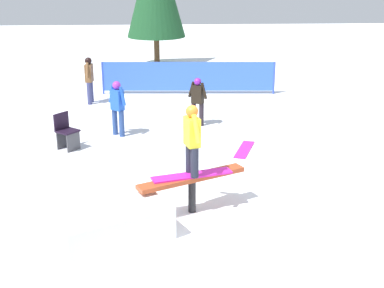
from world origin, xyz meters
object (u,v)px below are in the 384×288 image
object	(u,v)px
bystander_black	(198,99)
folding_chair	(66,132)
rail_feature	(192,182)
main_rider_on_rail	(192,142)
bystander_blue	(117,105)
bystander_brown	(89,78)
loose_snowboard_magenta	(244,149)

from	to	relation	value
bystander_black	folding_chair	xyz separation A→B (m)	(-3.28, -1.80, -0.33)
rail_feature	folding_chair	bearing A→B (deg)	101.37
main_rider_on_rail	bystander_blue	world-z (taller)	main_rider_on_rail
bystander_brown	loose_snowboard_magenta	bearing A→B (deg)	-132.32
bystander_brown	folding_chair	xyz separation A→B (m)	(-0.02, -4.38, -0.41)
rail_feature	loose_snowboard_magenta	distance (m)	3.61
main_rider_on_rail	bystander_black	size ratio (longest dim) A/B	1.12
bystander_blue	bystander_black	xyz separation A→B (m)	(2.11, 0.80, -0.06)
bystander_blue	loose_snowboard_magenta	distance (m)	3.47
rail_feature	main_rider_on_rail	bearing A→B (deg)	0.00
rail_feature	folding_chair	distance (m)	4.57
loose_snowboard_magenta	rail_feature	bearing A→B (deg)	175.36
rail_feature	main_rider_on_rail	xyz separation A→B (m)	(0.00, 0.00, 0.75)
loose_snowboard_magenta	folding_chair	world-z (taller)	folding_chair
bystander_blue	bystander_black	bearing A→B (deg)	64.12
rail_feature	loose_snowboard_magenta	size ratio (longest dim) A/B	1.58
bystander_blue	folding_chair	bearing A→B (deg)	-96.11
main_rider_on_rail	bystander_black	distance (m)	5.43
rail_feature	bystander_black	distance (m)	5.40
bystander_black	bystander_brown	bearing A→B (deg)	-7.82
rail_feature	bystander_black	size ratio (longest dim) A/B	1.49
main_rider_on_rail	loose_snowboard_magenta	world-z (taller)	main_rider_on_rail
bystander_black	loose_snowboard_magenta	size ratio (longest dim) A/B	1.06
rail_feature	bystander_brown	size ratio (longest dim) A/B	1.35
bystander_brown	bystander_black	world-z (taller)	bystander_brown
loose_snowboard_magenta	folding_chair	bearing A→B (deg)	104.89
rail_feature	bystander_black	bearing A→B (deg)	58.30
loose_snowboard_magenta	bystander_black	bearing A→B (deg)	44.40
main_rider_on_rail	folding_chair	xyz separation A→B (m)	(-2.84, 3.58, -0.92)
main_rider_on_rail	loose_snowboard_magenta	bearing A→B (deg)	49.58
folding_chair	bystander_blue	bearing A→B (deg)	-10.50
rail_feature	folding_chair	size ratio (longest dim) A/B	2.26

